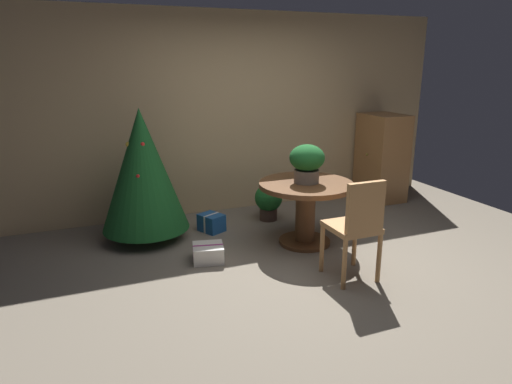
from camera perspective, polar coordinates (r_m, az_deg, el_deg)
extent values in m
plane|color=#756B5B|center=(4.61, 7.31, -9.59)|extent=(6.60, 6.60, 0.00)
cube|color=tan|center=(6.20, -2.35, 9.73)|extent=(6.00, 0.10, 2.60)
cylinder|color=brown|center=(5.22, 6.04, -6.11)|extent=(0.57, 0.57, 0.04)
cylinder|color=brown|center=(5.11, 6.15, -2.72)|extent=(0.22, 0.22, 0.61)
cylinder|color=brown|center=(5.01, 6.26, 0.89)|extent=(1.03, 1.03, 0.05)
cylinder|color=#665B51|center=(4.99, 6.30, 1.98)|extent=(0.27, 0.27, 0.14)
ellipsoid|color=#195623|center=(4.95, 6.37, 4.26)|extent=(0.38, 0.38, 0.29)
sphere|color=#EAD14C|center=(4.99, 5.11, 4.86)|extent=(0.06, 0.06, 0.06)
sphere|color=#EAD14C|center=(4.85, 6.58, 3.87)|extent=(0.09, 0.09, 0.09)
cylinder|color=#B27F4C|center=(4.50, 8.20, -6.97)|extent=(0.04, 0.04, 0.47)
cylinder|color=#B27F4C|center=(4.68, 12.16, -6.21)|extent=(0.04, 0.04, 0.47)
cylinder|color=#B27F4C|center=(4.19, 10.93, -8.88)|extent=(0.04, 0.04, 0.47)
cylinder|color=#B27F4C|center=(4.39, 15.04, -7.96)|extent=(0.04, 0.04, 0.47)
cube|color=#B27F4C|center=(4.34, 11.77, -4.30)|extent=(0.42, 0.44, 0.05)
cube|color=#B27F4C|center=(4.11, 13.46, -1.85)|extent=(0.37, 0.05, 0.45)
cylinder|color=brown|center=(5.45, -13.38, -4.98)|extent=(0.10, 0.10, 0.13)
cone|color=#195623|center=(5.24, -13.90, 2.70)|extent=(0.98, 0.98, 1.36)
sphere|color=red|center=(5.06, -13.93, 5.78)|extent=(0.05, 0.05, 0.05)
sphere|color=gold|center=(5.16, -15.62, 5.72)|extent=(0.06, 0.06, 0.06)
sphere|color=gold|center=(5.54, -14.53, 2.05)|extent=(0.06, 0.06, 0.06)
sphere|color=red|center=(5.38, -13.77, 4.40)|extent=(0.07, 0.07, 0.07)
sphere|color=red|center=(5.02, -14.44, 1.92)|extent=(0.05, 0.05, 0.05)
sphere|color=gold|center=(5.21, -13.94, 7.95)|extent=(0.05, 0.05, 0.05)
sphere|color=red|center=(5.20, -14.85, 7.75)|extent=(0.04, 0.04, 0.04)
cube|color=#1E569E|center=(5.54, -5.56, -3.82)|extent=(0.32, 0.35, 0.21)
cube|color=silver|center=(5.54, -5.56, -3.82)|extent=(0.22, 0.13, 0.21)
cube|color=silver|center=(4.76, -5.97, -7.55)|extent=(0.36, 0.35, 0.17)
cube|color=#9E287A|center=(4.76, -5.97, -7.55)|extent=(0.31, 0.10, 0.17)
cube|color=#9E6B3D|center=(6.92, 15.36, 4.17)|extent=(0.50, 0.67, 1.25)
sphere|color=#B29338|center=(6.75, 13.62, 4.55)|extent=(0.04, 0.04, 0.04)
cylinder|color=#4C382D|center=(5.91, 1.56, -2.74)|extent=(0.23, 0.23, 0.15)
sphere|color=#1E6628|center=(5.85, 1.57, -0.71)|extent=(0.35, 0.35, 0.35)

